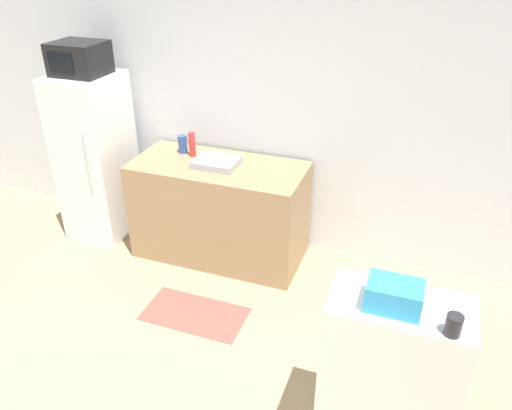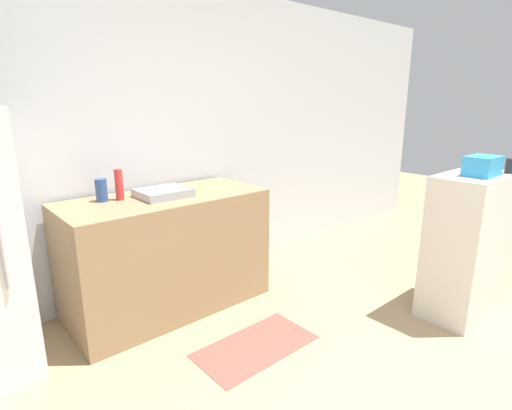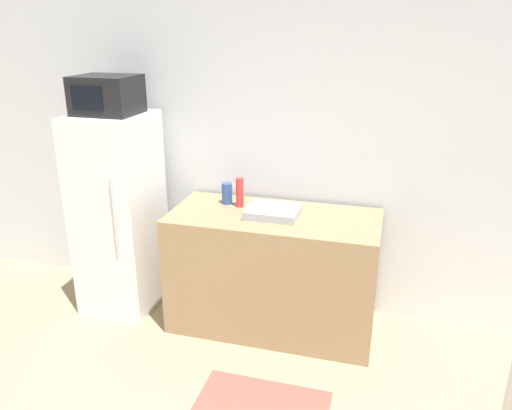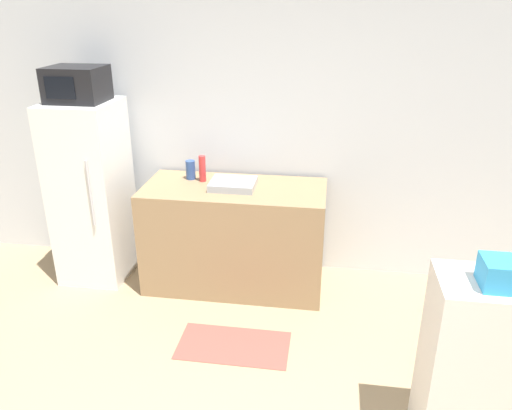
% 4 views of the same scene
% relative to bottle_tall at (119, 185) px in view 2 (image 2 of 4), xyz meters
% --- Properties ---
extents(wall_back, '(8.00, 0.06, 2.60)m').
position_rel_bottle_tall_xyz_m(wall_back, '(0.50, 0.31, 0.26)').
color(wall_back, silver).
rests_on(wall_back, ground_plane).
extents(counter, '(1.55, 0.71, 0.92)m').
position_rel_bottle_tall_xyz_m(counter, '(0.30, -0.11, -0.58)').
color(counter, '#937551').
rests_on(counter, ground_plane).
extents(sink_basin, '(0.38, 0.32, 0.06)m').
position_rel_bottle_tall_xyz_m(sink_basin, '(0.29, -0.12, -0.08)').
color(sink_basin, '#9EA3A8').
rests_on(sink_basin, counter).
extents(bottle_tall, '(0.06, 0.06, 0.23)m').
position_rel_bottle_tall_xyz_m(bottle_tall, '(0.00, 0.00, 0.00)').
color(bottle_tall, red).
rests_on(bottle_tall, counter).
extents(bottle_short, '(0.08, 0.08, 0.17)m').
position_rel_bottle_tall_xyz_m(bottle_short, '(-0.12, 0.04, -0.03)').
color(bottle_short, '#2D4C8C').
rests_on(bottle_short, counter).
extents(shelf_cabinet, '(0.72, 0.40, 1.11)m').
position_rel_bottle_tall_xyz_m(shelf_cabinet, '(2.01, -1.70, -0.48)').
color(shelf_cabinet, silver).
rests_on(shelf_cabinet, ground_plane).
extents(basket, '(0.27, 0.19, 0.14)m').
position_rel_bottle_tall_xyz_m(basket, '(1.96, -1.74, 0.14)').
color(basket, '#2D8EC6').
rests_on(basket, shelf_cabinet).
extents(jar, '(0.08, 0.08, 0.11)m').
position_rel_bottle_tall_xyz_m(jar, '(2.24, -1.84, 0.12)').
color(jar, '#232328').
rests_on(jar, shelf_cabinet).
extents(kitchen_rug, '(0.83, 0.44, 0.01)m').
position_rel_bottle_tall_xyz_m(kitchen_rug, '(0.45, -1.00, -1.03)').
color(kitchen_rug, '#99473D').
rests_on(kitchen_rug, ground_plane).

